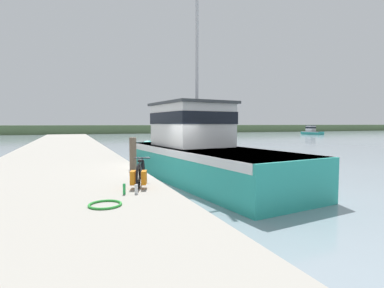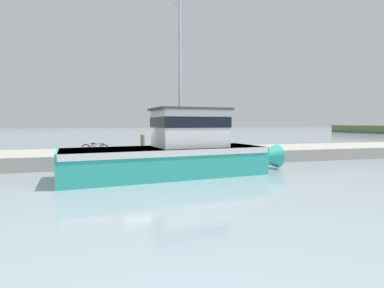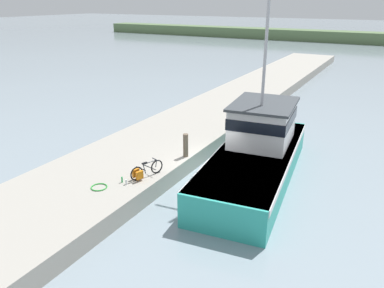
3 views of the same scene
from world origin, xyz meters
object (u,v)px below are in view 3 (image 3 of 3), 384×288
(water_bottle_on_curb, at_px, (126,182))
(mooring_post, at_px, (186,145))
(water_bottle_by_bike, at_px, (122,180))
(bicycle_touring, at_px, (144,171))
(fishing_boat_main, at_px, (258,150))

(water_bottle_on_curb, bearing_deg, mooring_post, 79.93)
(water_bottle_by_bike, bearing_deg, bicycle_touring, 55.64)
(bicycle_touring, height_order, mooring_post, mooring_post)
(fishing_boat_main, bearing_deg, mooring_post, -163.08)
(mooring_post, height_order, water_bottle_on_curb, mooring_post)
(mooring_post, bearing_deg, water_bottle_by_bike, -104.20)
(bicycle_touring, relative_size, water_bottle_by_bike, 6.42)
(fishing_boat_main, distance_m, water_bottle_by_bike, 6.59)
(fishing_boat_main, xyz_separation_m, mooring_post, (-3.19, -1.40, 0.11))
(water_bottle_on_curb, distance_m, water_bottle_by_bike, 0.28)
(bicycle_touring, xyz_separation_m, mooring_post, (0.39, 2.92, 0.26))
(mooring_post, distance_m, water_bottle_by_bike, 3.87)
(bicycle_touring, xyz_separation_m, water_bottle_on_curb, (-0.28, -0.87, -0.21))
(mooring_post, bearing_deg, fishing_boat_main, 23.63)
(fishing_boat_main, height_order, water_bottle_on_curb, fishing_boat_main)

